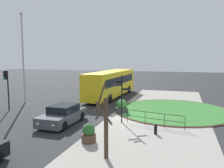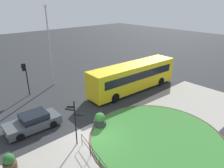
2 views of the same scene
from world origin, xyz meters
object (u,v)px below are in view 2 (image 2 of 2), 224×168
signpost_directional (75,120)px  bus_yellow (133,76)px  car_near_lane (33,122)px  traffic_light_near (25,72)px  lamppost_tall (50,45)px  planter_near_signpost (9,162)px  planter_kerbside (100,120)px

signpost_directional → bus_yellow: size_ratio=0.30×
car_near_lane → traffic_light_near: traffic_light_near is taller
signpost_directional → traffic_light_near: traffic_light_near is taller
signpost_directional → lamppost_tall: (4.24, 11.72, 2.94)m
traffic_light_near → planter_near_signpost: 11.48m
planter_near_signpost → traffic_light_near: bearing=63.2°
car_near_lane → lamppost_tall: lamppost_tall is taller
car_near_lane → lamppost_tall: 10.57m
planter_near_signpost → signpost_directional: bearing=-9.7°
bus_yellow → traffic_light_near: (-9.75, 6.74, 0.99)m
traffic_light_near → lamppost_tall: lamppost_tall is taller
bus_yellow → planter_kerbside: 8.46m
signpost_directional → traffic_light_near: size_ratio=0.97×
planter_near_signpost → bus_yellow: bearing=12.6°
bus_yellow → planter_near_signpost: 15.25m
signpost_directional → lamppost_tall: lamppost_tall is taller
bus_yellow → planter_kerbside: (-7.67, -3.38, -1.13)m
bus_yellow → lamppost_tall: 10.37m
bus_yellow → car_near_lane: size_ratio=2.67×
bus_yellow → car_near_lane: (-11.95, -0.06, -1.03)m
bus_yellow → car_near_lane: 12.00m
car_near_lane → traffic_light_near: (2.21, 6.81, 2.02)m
planter_near_signpost → car_near_lane: bearing=48.5°
signpost_directional → bus_yellow: 11.18m
planter_near_signpost → planter_kerbside: size_ratio=0.87×
bus_yellow → lamppost_tall: lamppost_tall is taller
car_near_lane → lamppost_tall: bearing=-125.6°
car_near_lane → planter_kerbside: 5.42m
signpost_directional → planter_kerbside: signpost_directional is taller
traffic_light_near → bus_yellow: bearing=156.0°
car_near_lane → lamppost_tall: (5.79, 7.72, 4.32)m
bus_yellow → planter_near_signpost: bus_yellow is taller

